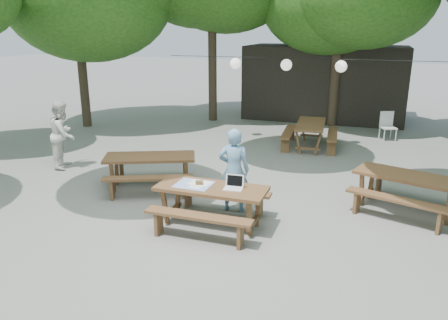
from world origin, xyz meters
TOP-DOWN VIEW (x-y plane):
  - ground at (0.00, 0.00)m, footprint 80.00×80.00m
  - pavilion at (0.50, 10.50)m, footprint 6.00×3.00m
  - main_picnic_table at (-0.24, -0.35)m, footprint 2.00×1.58m
  - picnic_table_nw at (-2.23, 1.03)m, footprint 2.37×2.20m
  - picnic_table_ne at (3.17, 1.49)m, footprint 2.30×2.09m
  - picnic_table_far_e at (0.68, 5.65)m, footprint 1.72×2.06m
  - woman at (-0.07, 0.45)m, footprint 0.66×0.48m
  - second_person at (-5.06, 1.70)m, footprint 0.89×1.01m
  - plastic_chair at (2.90, 7.41)m, footprint 0.58×0.58m
  - laptop at (0.17, -0.30)m, footprint 0.35×0.28m
  - tabletop_clutter at (-0.55, -0.35)m, footprint 0.66×0.57m
  - paper_lanterns at (-0.19, 6.00)m, footprint 9.00×0.34m

SIDE VIEW (x-z plane):
  - ground at x=0.00m, z-range 0.00..0.00m
  - plastic_chair at x=2.90m, z-range -0.19..0.71m
  - main_picnic_table at x=-0.24m, z-range 0.01..0.76m
  - picnic_table_nw at x=-2.23m, z-range 0.01..0.76m
  - picnic_table_ne at x=3.17m, z-range 0.01..0.76m
  - picnic_table_far_e at x=0.68m, z-range 0.01..0.76m
  - tabletop_clutter at x=-0.55m, z-range 0.72..0.80m
  - laptop at x=0.17m, z-range 0.69..0.93m
  - woman at x=-0.07m, z-range 0.00..1.66m
  - second_person at x=-5.06m, z-range 0.00..1.72m
  - pavilion at x=0.50m, z-range 0.00..2.80m
  - paper_lanterns at x=-0.19m, z-range 2.21..2.59m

